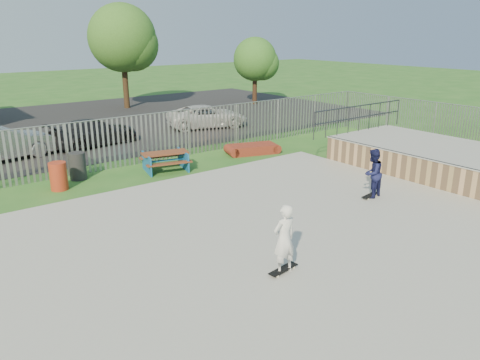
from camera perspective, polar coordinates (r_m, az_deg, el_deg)
ground at (r=11.81m, az=1.88°, el=-8.39°), size 120.00×120.00×0.00m
concrete_slab at (r=11.78m, az=1.88°, el=-8.07°), size 15.00×12.00×0.15m
quarter_pipe at (r=19.25m, az=22.27°, el=2.42°), size 5.50×7.05×2.19m
fence at (r=15.51m, az=-5.97°, el=1.92°), size 26.04×16.02×2.00m
picnic_table at (r=18.40m, az=-9.09°, el=2.29°), size 2.03×1.80×0.74m
funbox at (r=20.82m, az=1.54°, el=3.81°), size 2.21×1.55×0.40m
trash_bin_red at (r=17.07m, az=-21.26°, el=0.44°), size 0.58×0.58×0.97m
trash_bin_grey at (r=18.05m, az=-19.19°, el=1.62°), size 0.60×0.60×1.00m
parking_lot at (r=28.48m, az=-23.23°, el=5.77°), size 40.00×18.00×0.02m
car_silver at (r=21.85m, az=-27.21°, el=3.98°), size 4.63×2.37×1.46m
car_dark at (r=23.22m, az=-17.39°, el=5.58°), size 4.52×2.47×1.24m
car_white at (r=26.46m, az=-4.01°, el=7.75°), size 4.89×3.28×1.24m
tree_mid at (r=34.01m, az=-14.17°, el=16.43°), size 4.57×4.57×7.05m
tree_right at (r=35.02m, az=1.84°, el=14.49°), size 3.13×3.13×4.83m
skateboard_a at (r=15.47m, az=15.61°, el=-1.86°), size 0.82×0.32×0.08m
skateboard_b at (r=10.49m, az=5.29°, el=-10.87°), size 0.82×0.31×0.08m
skater_navy at (r=15.24m, az=15.84°, el=0.78°), size 0.84×0.70×1.57m
skater_white at (r=10.16m, az=5.40°, el=-7.17°), size 0.58×0.40×1.57m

